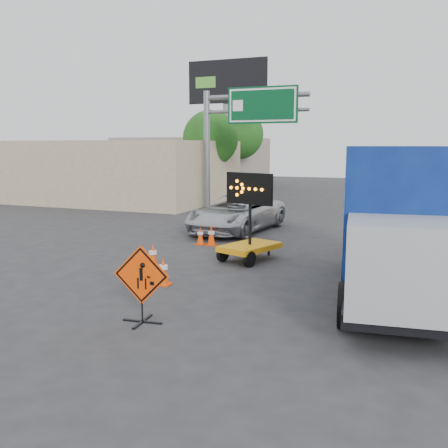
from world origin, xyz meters
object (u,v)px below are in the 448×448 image
Objects in this scene: pickup_truck at (237,213)px; box_truck at (396,229)px; construction_sign at (141,282)px; arrow_board at (250,241)px.

box_truck reaches higher than pickup_truck.
construction_sign is 6.30m from arrow_board.
pickup_truck is 0.71× the size of box_truck.
pickup_truck is (-2.18, 11.47, -0.09)m from construction_sign.
arrow_board is at bearing 81.96° from construction_sign.
construction_sign is 0.21× the size of box_truck.
arrow_board is (0.22, 6.29, -0.24)m from construction_sign.
pickup_truck is at bearing 134.00° from arrow_board.
construction_sign is 0.29× the size of pickup_truck.
construction_sign is at bearing -146.77° from box_truck.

